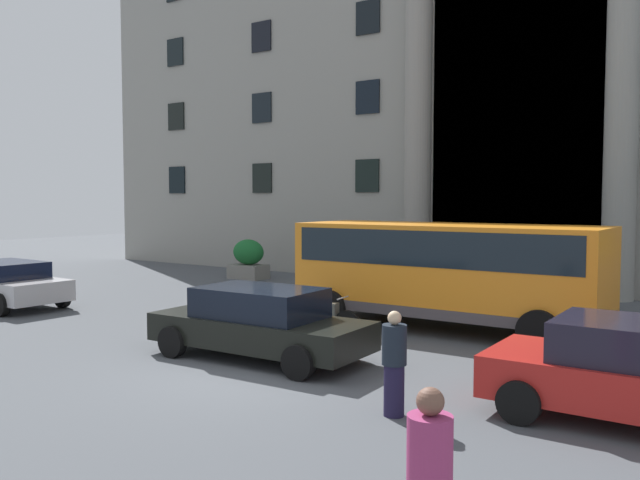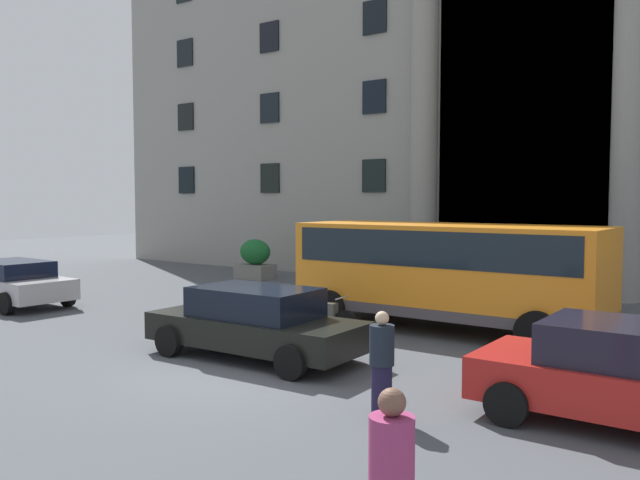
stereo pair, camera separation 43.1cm
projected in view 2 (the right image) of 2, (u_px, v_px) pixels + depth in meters
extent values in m
cube|color=#4A4D53|center=(249.00, 374.00, 11.97)|extent=(80.00, 64.00, 0.12)
cube|color=gray|center=(551.00, 45.00, 25.49)|extent=(39.47, 9.00, 18.24)
cube|color=black|center=(521.00, 117.00, 21.88)|extent=(5.85, 0.12, 11.73)
cylinder|color=gray|center=(424.00, 123.00, 23.64)|extent=(0.98, 0.98, 11.73)
cylinder|color=gray|center=(629.00, 107.00, 19.63)|extent=(0.98, 0.98, 11.73)
cube|color=black|center=(187.00, 180.00, 31.44)|extent=(1.03, 0.08, 1.27)
cube|color=black|center=(270.00, 178.00, 28.35)|extent=(1.03, 0.08, 1.27)
cube|color=black|center=(374.00, 176.00, 25.25)|extent=(1.03, 0.08, 1.27)
cube|color=black|center=(186.00, 117.00, 31.25)|extent=(1.03, 0.08, 1.27)
cube|color=black|center=(270.00, 108.00, 28.15)|extent=(1.03, 0.08, 1.27)
cube|color=black|center=(374.00, 97.00, 25.06)|extent=(1.03, 0.08, 1.27)
cube|color=black|center=(185.00, 53.00, 31.06)|extent=(1.03, 0.08, 1.27)
cube|color=black|center=(269.00, 37.00, 27.96)|extent=(1.03, 0.08, 1.27)
cube|color=black|center=(375.00, 17.00, 24.87)|extent=(1.03, 0.08, 1.27)
cube|color=orange|center=(448.00, 268.00, 15.51)|extent=(7.22, 2.55, 2.08)
cube|color=black|center=(448.00, 246.00, 15.48)|extent=(6.79, 2.58, 0.81)
cube|color=black|center=(607.00, 262.00, 13.44)|extent=(0.08, 2.09, 1.01)
cube|color=#4B4548|center=(447.00, 307.00, 15.57)|extent=(7.22, 2.59, 0.24)
cylinder|color=black|center=(571.00, 315.00, 15.12)|extent=(0.90, 0.29, 0.90)
cylinder|color=black|center=(537.00, 333.00, 13.10)|extent=(0.90, 0.29, 0.90)
cylinder|color=black|center=(382.00, 296.00, 18.05)|extent=(0.90, 0.29, 0.90)
cylinder|color=black|center=(331.00, 308.00, 16.03)|extent=(0.90, 0.29, 0.90)
cube|color=slate|center=(353.00, 280.00, 23.06)|extent=(1.83, 0.75, 0.54)
ellipsoid|color=#195224|center=(353.00, 260.00, 23.01)|extent=(1.76, 0.67, 0.84)
cube|color=gray|center=(554.00, 300.00, 18.80)|extent=(1.58, 0.81, 0.45)
ellipsoid|color=#255B2C|center=(554.00, 279.00, 18.76)|extent=(1.51, 0.73, 0.75)
cube|color=gray|center=(255.00, 271.00, 25.66)|extent=(1.44, 0.95, 0.55)
ellipsoid|color=#195F2A|center=(255.00, 252.00, 25.61)|extent=(1.38, 0.86, 0.99)
cube|color=slate|center=(447.00, 287.00, 21.30)|extent=(1.62, 0.89, 0.48)
ellipsoid|color=#1B5026|center=(448.00, 265.00, 21.25)|extent=(1.55, 0.80, 1.02)
cube|color=black|center=(255.00, 331.00, 12.86)|extent=(4.50, 1.88, 0.55)
cube|color=black|center=(255.00, 302.00, 12.82)|extent=(2.45, 1.60, 0.58)
cylinder|color=black|center=(344.00, 344.00, 12.74)|extent=(0.63, 0.22, 0.62)
cylinder|color=black|center=(291.00, 362.00, 11.32)|extent=(0.63, 0.22, 0.62)
cylinder|color=black|center=(228.00, 327.00, 14.44)|extent=(0.63, 0.22, 0.62)
cylinder|color=black|center=(169.00, 341.00, 13.01)|extent=(0.63, 0.22, 0.62)
cube|color=red|center=(631.00, 387.00, 8.93)|extent=(4.15, 1.87, 0.61)
cube|color=black|center=(632.00, 344.00, 8.90)|extent=(2.25, 1.63, 0.56)
cylinder|color=black|center=(546.00, 375.00, 10.51)|extent=(0.62, 0.21, 0.62)
cylinder|color=black|center=(507.00, 404.00, 9.02)|extent=(0.62, 0.21, 0.62)
cube|color=#B5B2B5|center=(12.00, 286.00, 19.19)|extent=(4.28, 1.93, 0.58)
cube|color=black|center=(12.00, 269.00, 19.16)|extent=(2.33, 1.65, 0.46)
cylinder|color=black|center=(68.00, 296.00, 19.03)|extent=(0.63, 0.22, 0.62)
cylinder|color=black|center=(6.00, 304.00, 17.62)|extent=(0.63, 0.22, 0.62)
cylinder|color=black|center=(18.00, 287.00, 20.80)|extent=(0.63, 0.22, 0.62)
cylinder|color=black|center=(346.00, 324.00, 14.85)|extent=(0.61, 0.16, 0.60)
cylinder|color=black|center=(292.00, 318.00, 15.57)|extent=(0.61, 0.18, 0.60)
cube|color=#4F5048|center=(318.00, 309.00, 15.19)|extent=(0.94, 0.34, 0.32)
cube|color=black|center=(312.00, 300.00, 15.27)|extent=(0.54, 0.25, 0.12)
cylinder|color=#A5A5A8|center=(341.00, 298.00, 14.87)|extent=(0.09, 0.55, 0.03)
cylinder|color=black|center=(630.00, 365.00, 11.17)|extent=(0.61, 0.29, 0.60)
cylinder|color=#1D1834|center=(382.00, 391.00, 9.42)|extent=(0.30, 0.30, 0.75)
cylinder|color=black|center=(382.00, 345.00, 9.38)|extent=(0.36, 0.36, 0.58)
sphere|color=#DBB58C|center=(382.00, 318.00, 9.35)|extent=(0.20, 0.20, 0.20)
cylinder|color=#9D3365|center=(392.00, 457.00, 5.06)|extent=(0.36, 0.36, 0.64)
sphere|color=brown|center=(392.00, 402.00, 5.03)|extent=(0.22, 0.22, 0.22)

